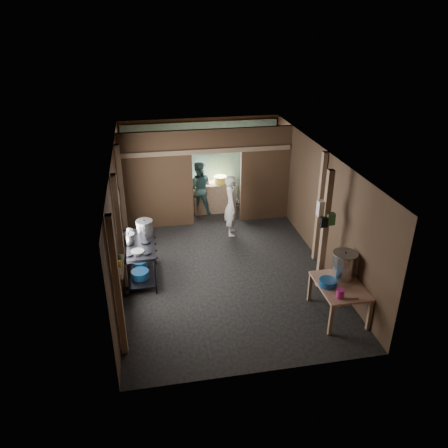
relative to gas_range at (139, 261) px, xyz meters
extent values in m
cube|color=black|center=(1.88, 0.30, -0.43)|extent=(4.50, 7.00, 0.00)
cube|color=#302B27|center=(1.88, 0.30, 2.17)|extent=(4.50, 7.00, 0.00)
cube|color=#432E1C|center=(1.88, 3.80, 0.87)|extent=(4.50, 0.00, 2.60)
cube|color=#432E1C|center=(1.88, -3.20, 0.87)|extent=(4.50, 0.00, 2.60)
cube|color=#432E1C|center=(-0.37, 0.30, 0.87)|extent=(0.00, 7.00, 2.60)
cube|color=#432E1C|center=(4.13, 0.30, 0.87)|extent=(0.00, 7.00, 2.60)
cube|color=#3F2A17|center=(0.55, 2.50, 0.87)|extent=(1.85, 0.10, 2.60)
cube|color=#3F2A17|center=(3.46, 2.50, 0.87)|extent=(1.35, 0.10, 2.60)
cube|color=#3F2A17|center=(2.13, 2.50, 1.87)|extent=(1.30, 0.10, 0.60)
cube|color=#7BB3B3|center=(1.88, 3.74, 0.82)|extent=(4.40, 0.06, 2.50)
cube|color=tan|center=(2.18, 3.25, -0.01)|extent=(1.20, 0.50, 0.85)
cylinder|color=beige|center=(2.13, 3.70, 1.47)|extent=(0.20, 0.03, 0.20)
cube|color=tan|center=(-0.30, -2.30, 0.87)|extent=(0.10, 0.12, 2.60)
cube|color=tan|center=(-0.30, -0.50, 0.87)|extent=(0.10, 0.12, 2.60)
cube|color=tan|center=(-0.30, 1.50, 0.87)|extent=(0.10, 0.12, 2.60)
cube|color=tan|center=(4.06, 0.10, 0.87)|extent=(0.10, 0.12, 2.60)
cube|color=tan|center=(3.73, -1.00, 0.87)|extent=(0.12, 0.12, 2.60)
cube|color=tan|center=(1.88, 2.45, 1.62)|extent=(4.40, 0.12, 0.12)
cylinder|color=gray|center=(-0.33, 0.70, 1.22)|extent=(0.03, 0.34, 0.34)
cylinder|color=black|center=(-0.33, 1.10, 1.12)|extent=(0.03, 0.30, 0.30)
cube|color=tan|center=(-0.27, -1.80, 0.97)|extent=(0.14, 0.80, 0.03)
cylinder|color=beige|center=(-0.27, -2.05, 1.03)|extent=(0.07, 0.07, 0.10)
cylinder|color=yellow|center=(-0.27, -1.80, 1.03)|extent=(0.08, 0.08, 0.10)
cylinder|color=#386A3C|center=(-0.27, -1.58, 1.03)|extent=(0.06, 0.06, 0.10)
cube|color=beige|center=(3.68, -0.92, 1.35)|extent=(0.22, 0.15, 0.32)
cube|color=#386A3C|center=(3.80, -1.06, 1.17)|extent=(0.16, 0.12, 0.24)
cube|color=black|center=(3.66, -1.08, 1.12)|extent=(0.14, 0.10, 0.20)
cylinder|color=#BCBCBC|center=(-0.17, 0.47, 0.49)|extent=(0.21, 0.21, 0.11)
cylinder|color=navy|center=(0.00, -0.24, -0.19)|extent=(0.38, 0.38, 0.16)
cylinder|color=navy|center=(0.00, 0.23, -0.20)|extent=(0.33, 0.33, 0.13)
cylinder|color=navy|center=(3.47, -1.96, 0.30)|extent=(0.37, 0.37, 0.12)
cylinder|color=#B42279|center=(3.53, -2.36, 0.32)|extent=(0.17, 0.17, 0.17)
cube|color=#BCBCBC|center=(3.70, -2.43, 0.25)|extent=(0.30, 0.09, 0.01)
cylinder|color=yellow|center=(2.36, 3.25, 0.52)|extent=(0.35, 0.35, 0.20)
cylinder|color=#CF324A|center=(1.98, 3.25, 0.49)|extent=(0.12, 0.12, 0.14)
imported|color=beige|center=(2.39, 1.73, 0.37)|extent=(0.47, 0.64, 1.60)
imported|color=#3C6669|center=(1.73, 3.18, 0.35)|extent=(0.84, 0.69, 1.56)
camera|label=1|loc=(0.30, -8.37, 4.89)|focal=35.33mm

